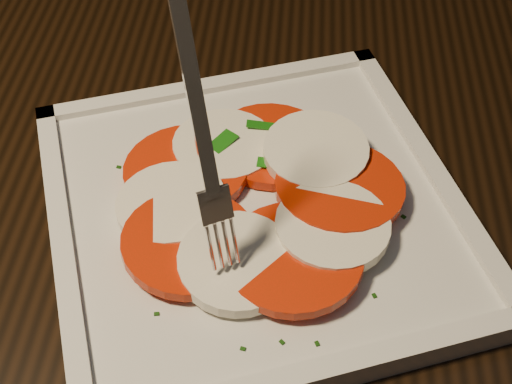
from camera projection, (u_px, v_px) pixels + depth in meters
name	position (u px, v px, depth m)	size (l,w,h in m)	color
plate	(256.00, 212.00, 0.54)	(0.30, 0.30, 0.01)	silver
caprese_salad	(256.00, 197.00, 0.52)	(0.22, 0.23, 0.03)	red
fork	(197.00, 126.00, 0.43)	(0.03, 0.07, 0.18)	white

